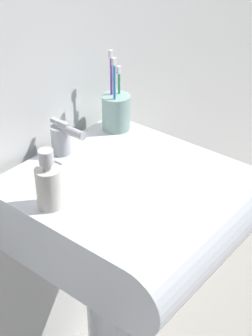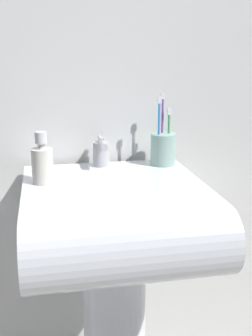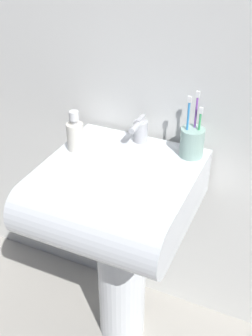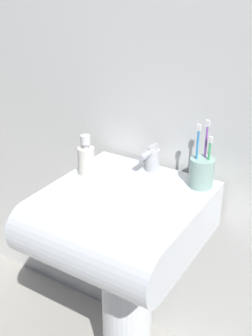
% 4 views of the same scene
% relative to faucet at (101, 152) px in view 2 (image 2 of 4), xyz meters
% --- Properties ---
extents(wall_back, '(5.00, 0.05, 2.40)m').
position_rel_faucet_xyz_m(wall_back, '(0.01, 0.09, 0.35)').
color(wall_back, silver).
rests_on(wall_back, ground).
extents(sink_pedestal, '(0.18, 0.18, 0.64)m').
position_rel_faucet_xyz_m(sink_pedestal, '(0.01, -0.17, -0.53)').
color(sink_pedestal, white).
rests_on(sink_pedestal, ground).
extents(sink_basin, '(0.48, 0.52, 0.17)m').
position_rel_faucet_xyz_m(sink_basin, '(0.01, -0.23, -0.13)').
color(sink_basin, white).
rests_on(sink_basin, sink_pedestal).
extents(faucet, '(0.05, 0.11, 0.09)m').
position_rel_faucet_xyz_m(faucet, '(0.00, 0.00, 0.00)').
color(faucet, '#B7B7BC').
rests_on(faucet, sink_basin).
extents(toothbrush_cup, '(0.08, 0.08, 0.22)m').
position_rel_faucet_xyz_m(toothbrush_cup, '(0.19, -0.02, 0.01)').
color(toothbrush_cup, '#99BFB2').
rests_on(toothbrush_cup, sink_basin).
extents(soap_bottle, '(0.06, 0.06, 0.14)m').
position_rel_faucet_xyz_m(soap_bottle, '(-0.18, -0.14, 0.01)').
color(soap_bottle, silver).
rests_on(soap_bottle, sink_basin).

